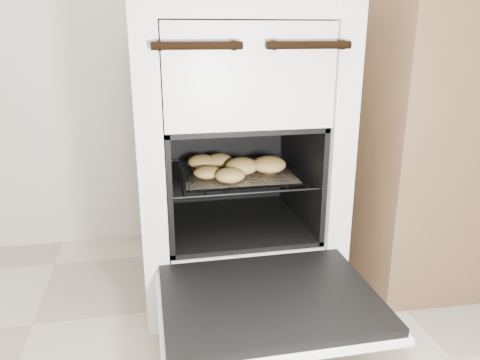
# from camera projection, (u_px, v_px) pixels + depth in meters

# --- Properties ---
(stove) EXTENTS (0.53, 0.59, 0.82)m
(stove) POSITION_uv_depth(u_px,v_px,m) (231.00, 153.00, 1.37)
(stove) COLOR white
(stove) RESTS_ON ground
(oven_door) EXTENTS (0.48, 0.37, 0.03)m
(oven_door) POSITION_uv_depth(u_px,v_px,m) (269.00, 300.00, 1.02)
(oven_door) COLOR black
(oven_door) RESTS_ON stove
(oven_rack) EXTENTS (0.39, 0.37, 0.01)m
(oven_rack) POSITION_uv_depth(u_px,v_px,m) (235.00, 173.00, 1.33)
(oven_rack) COLOR black
(oven_rack) RESTS_ON stove
(foil_sheet) EXTENTS (0.30, 0.27, 0.01)m
(foil_sheet) POSITION_uv_depth(u_px,v_px,m) (236.00, 173.00, 1.31)
(foil_sheet) COLOR white
(foil_sheet) RESTS_ON oven_rack
(baked_rolls) EXTENTS (0.29, 0.24, 0.05)m
(baked_rolls) POSITION_uv_depth(u_px,v_px,m) (234.00, 166.00, 1.30)
(baked_rolls) COLOR tan
(baked_rolls) RESTS_ON foil_sheet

